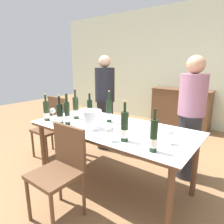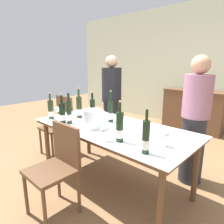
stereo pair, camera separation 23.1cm
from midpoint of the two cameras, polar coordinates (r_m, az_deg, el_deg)
ground_plane at (r=2.69m, az=-2.61°, el=-19.66°), size 12.00×12.00×0.00m
back_wall at (r=5.00m, az=20.80°, el=12.05°), size 8.00×0.10×2.80m
sideboard_cabinet at (r=4.86m, az=17.74°, el=0.96°), size 1.32×0.46×0.90m
dining_table at (r=2.38m, az=-2.79°, el=-5.80°), size 1.95×0.94×0.75m
ice_bucket at (r=2.29m, az=-8.58°, el=-2.02°), size 0.22×0.22×0.22m
wine_bottle_0 at (r=2.65m, az=-8.85°, el=0.47°), size 0.07×0.07×0.37m
wine_bottle_1 at (r=2.75m, az=-20.55°, el=0.09°), size 0.07×0.07×0.36m
wine_bottle_2 at (r=2.53m, az=-17.21°, el=-0.75°), size 0.08×0.08×0.37m
wine_bottle_3 at (r=2.51m, az=-3.48°, el=0.16°), size 0.07×0.07×0.40m
wine_bottle_4 at (r=1.70m, az=8.00°, el=-7.06°), size 0.07×0.07×0.38m
wine_bottle_5 at (r=1.90m, az=0.12°, el=-4.53°), size 0.07×0.07×0.40m
wine_bottle_6 at (r=2.73m, az=-12.74°, el=0.93°), size 0.08×0.08×0.41m
wine_bottle_7 at (r=2.49m, az=-15.28°, el=-0.50°), size 0.06×0.06×0.38m
wine_glass_0 at (r=1.89m, az=12.76°, el=-6.02°), size 0.08×0.08×0.15m
wine_glass_1 at (r=2.65m, az=-6.05°, el=-0.36°), size 0.07×0.07×0.13m
wine_glass_2 at (r=2.83m, az=-9.55°, el=0.45°), size 0.08×0.08×0.13m
wine_glass_3 at (r=1.91m, az=-4.03°, el=-5.28°), size 0.08×0.08×0.16m
wine_glass_4 at (r=2.48m, az=-6.18°, el=-0.92°), size 0.08×0.08×0.15m
wine_glass_5 at (r=2.80m, az=-18.87°, el=0.23°), size 0.08×0.08×0.15m
chair_left_end at (r=3.40m, az=-18.46°, el=-3.03°), size 0.42×0.42×0.95m
chair_near_front at (r=2.07m, az=-17.50°, el=-14.41°), size 0.42×0.42×0.90m
person_host at (r=3.43m, az=-3.96°, el=2.37°), size 0.33×0.33×1.61m
person_guest_left at (r=2.67m, az=19.26°, el=-2.04°), size 0.33×0.33×1.58m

